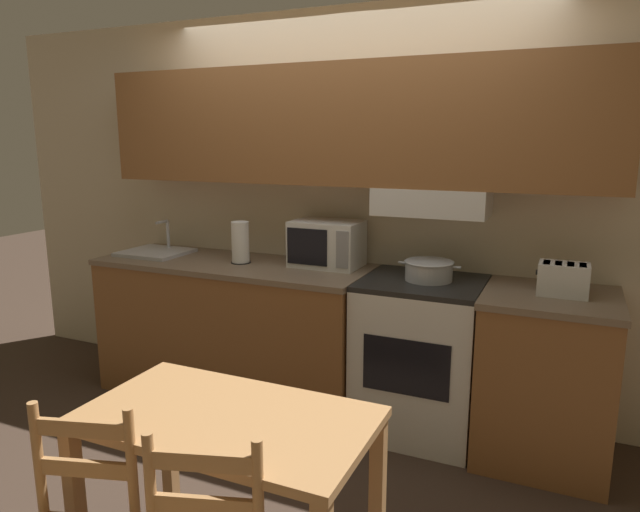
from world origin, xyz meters
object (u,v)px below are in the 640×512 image
at_px(cooking_pot, 429,270).
at_px(toaster, 563,279).
at_px(stove_range, 420,357).
at_px(paper_towel_roll, 240,243).
at_px(microwave, 327,244).
at_px(dining_table, 227,442).
at_px(sink_basin, 155,252).

height_order(cooking_pot, toaster, toaster).
bearing_deg(cooking_pot, stove_range, -146.04).
distance_m(cooking_pot, paper_towel_roll, 1.25).
xyz_separation_m(cooking_pot, toaster, (0.72, -0.03, 0.02)).
height_order(cooking_pot, paper_towel_roll, paper_towel_roll).
bearing_deg(paper_towel_roll, toaster, 0.39).
relative_size(stove_range, toaster, 3.58).
height_order(microwave, paper_towel_roll, microwave).
relative_size(stove_range, dining_table, 0.85).
xyz_separation_m(paper_towel_roll, dining_table, (0.85, -1.49, -0.45)).
distance_m(sink_basin, paper_towel_roll, 0.72).
distance_m(cooking_pot, sink_basin, 1.95).
bearing_deg(microwave, stove_range, -10.74).
bearing_deg(stove_range, dining_table, -103.58).
relative_size(sink_basin, paper_towel_roll, 1.62).
xyz_separation_m(microwave, toaster, (1.40, -0.13, -0.06)).
xyz_separation_m(toaster, sink_basin, (-2.67, -0.01, -0.07)).
bearing_deg(sink_basin, cooking_pot, 1.06).
bearing_deg(sink_basin, microwave, 6.36).
bearing_deg(microwave, dining_table, -79.81).
bearing_deg(paper_towel_roll, sink_basin, 179.76).
distance_m(stove_range, toaster, 0.93).
bearing_deg(cooking_pot, microwave, 171.32).
bearing_deg(toaster, sink_basin, -179.77).
xyz_separation_m(cooking_pot, microwave, (-0.69, 0.10, 0.08)).
distance_m(microwave, paper_towel_roll, 0.57).
distance_m(stove_range, microwave, 0.91).
bearing_deg(sink_basin, paper_towel_roll, -0.24).
bearing_deg(sink_basin, toaster, 0.23).
bearing_deg(microwave, sink_basin, -173.64).
distance_m(microwave, toaster, 1.41).
height_order(cooking_pot, sink_basin, sink_basin).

